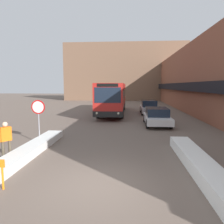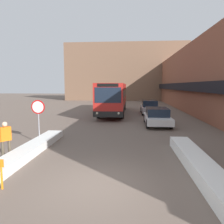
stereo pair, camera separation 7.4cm
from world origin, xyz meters
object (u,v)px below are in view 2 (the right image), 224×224
at_px(city_bus, 113,97).
at_px(parked_car_front, 157,116).
at_px(stop_sign, 38,112).
at_px(parked_car_back, 149,107).
at_px(pedestrian, 5,137).

distance_m(city_bus, parked_car_front, 8.29).
bearing_deg(stop_sign, parked_car_back, 61.72).
distance_m(parked_car_front, parked_car_back, 7.15).
height_order(city_bus, parked_car_back, city_bus).
relative_size(parked_car_front, stop_sign, 1.86).
distance_m(city_bus, parked_car_back, 4.21).
bearing_deg(parked_car_front, pedestrian, -130.34).
bearing_deg(pedestrian, city_bus, 25.76).
bearing_deg(parked_car_front, stop_sign, -139.32).
relative_size(city_bus, parked_car_back, 2.80).
bearing_deg(city_bus, parked_car_back, 0.36).
bearing_deg(stop_sign, city_bus, 76.92).
bearing_deg(city_bus, pedestrian, -102.10).
bearing_deg(parked_car_back, pedestrian, -115.13).
bearing_deg(city_bus, parked_car_front, -60.25).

